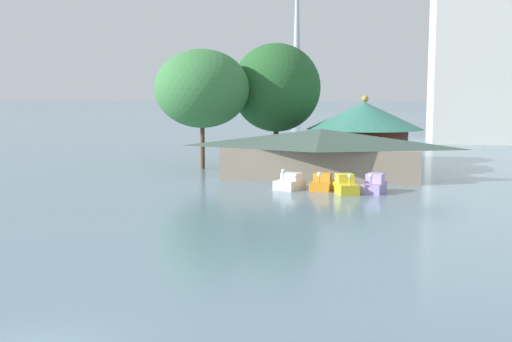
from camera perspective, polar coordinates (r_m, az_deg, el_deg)
The scene contains 9 objects.
pedal_boat_white at distance 50.55m, azimuth 3.14°, elevation -1.05°, with size 2.47×3.14×1.75m.
pedal_boat_orange at distance 50.27m, azimuth 6.11°, elevation -1.12°, with size 1.87×2.78×1.56m.
pedal_boat_yellow at distance 48.65m, azimuth 8.24°, elevation -1.35°, with size 2.28×3.05×1.65m.
pedal_boat_lavender at distance 49.44m, azimuth 10.84°, elevation -1.28°, with size 2.08×3.08×1.61m.
boathouse at distance 57.10m, azimuth 6.02°, elevation 1.72°, with size 19.00×7.25×4.56m.
green_roof_pavilion at distance 64.35m, azimuth 9.96°, elevation 3.65°, with size 11.91×11.91×7.63m.
shoreline_tree_tall_left at distance 64.56m, azimuth -5.00°, elevation 7.57°, with size 9.80×9.80×12.36m.
shoreline_tree_mid at distance 68.48m, azimuth 1.88°, elevation 7.68°, with size 9.72×9.72×13.29m.
distant_broadcast_tower at distance 352.56m, azimuth 3.80°, elevation 14.03°, with size 7.29×7.29×126.38m.
Camera 1 is at (9.64, -15.45, 7.48)m, focal length 43.40 mm.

